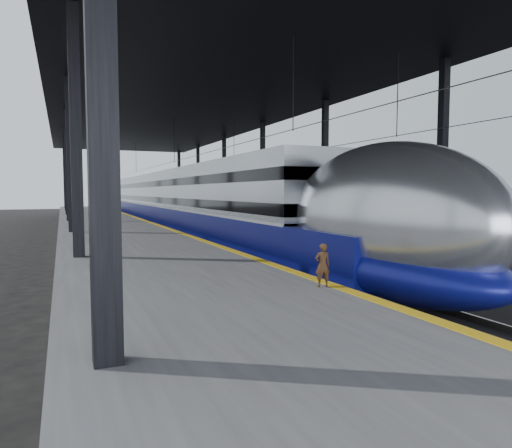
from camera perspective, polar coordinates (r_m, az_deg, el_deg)
ground at (r=12.84m, az=7.03°, el=-9.98°), size 160.00×160.00×0.00m
platform at (r=30.99m, az=-17.89°, el=-0.97°), size 6.00×80.00×1.00m
yellow_strip at (r=31.33m, az=-12.81°, el=0.11°), size 0.30×80.00×0.01m
rails at (r=32.73m, az=-3.79°, el=-1.26°), size 6.52×80.00×0.16m
canopy at (r=32.39m, az=-8.36°, el=14.70°), size 18.00×75.00×9.47m
tgv_train at (r=38.77m, az=-10.79°, el=2.60°), size 3.24×65.20×4.64m
second_train at (r=47.58m, az=-6.91°, el=2.53°), size 2.67×56.05×3.68m
child at (r=10.22m, az=8.32°, el=-5.11°), size 0.39×0.29×0.97m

